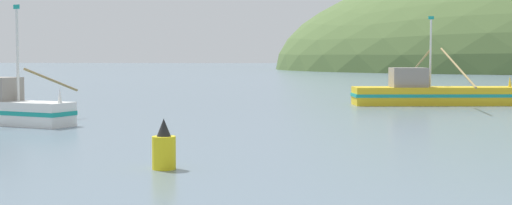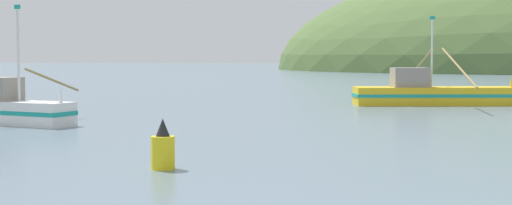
# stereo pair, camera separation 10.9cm
# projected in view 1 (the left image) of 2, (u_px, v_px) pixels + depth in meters

# --- Properties ---
(fishing_boat_yellow) EXTENTS (10.82, 15.67, 5.70)m
(fishing_boat_yellow) POSITION_uv_depth(u_px,v_px,m) (432.00, 93.00, 45.89)
(fishing_boat_yellow) COLOR gold
(fishing_boat_yellow) RESTS_ON ground
(fishing_boat_white) EXTENTS (6.45, 8.30, 5.49)m
(fishing_boat_white) POSITION_uv_depth(u_px,v_px,m) (11.00, 109.00, 32.79)
(fishing_boat_white) COLOR white
(fishing_boat_white) RESTS_ON ground
(channel_buoy) EXTENTS (0.66, 0.66, 1.43)m
(channel_buoy) POSITION_uv_depth(u_px,v_px,m) (164.00, 149.00, 19.88)
(channel_buoy) COLOR yellow
(channel_buoy) RESTS_ON ground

